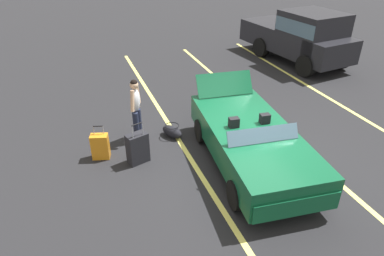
% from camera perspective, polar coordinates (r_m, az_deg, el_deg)
% --- Properties ---
extents(ground_plane, '(80.00, 80.00, 0.00)m').
position_cam_1_polar(ground_plane, '(8.18, 9.43, -5.90)').
color(ground_plane, black).
extents(lot_line_near, '(18.00, 0.12, 0.01)m').
position_cam_1_polar(lot_line_near, '(7.74, 1.45, -7.78)').
color(lot_line_near, '#EAE066').
rests_on(lot_line_near, ground_plane).
extents(lot_line_mid, '(18.00, 0.12, 0.01)m').
position_cam_1_polar(lot_line_mid, '(8.92, 17.86, -3.78)').
color(lot_line_mid, '#EAE066').
rests_on(lot_line_mid, ground_plane).
extents(convertible_car, '(4.37, 2.17, 1.49)m').
position_cam_1_polar(convertible_car, '(7.71, 10.35, -3.15)').
color(convertible_car, '#0F4C2D').
rests_on(convertible_car, ground_plane).
extents(suitcase_large_black, '(0.41, 0.54, 1.05)m').
position_cam_1_polar(suitcase_large_black, '(8.05, -9.00, -3.30)').
color(suitcase_large_black, black).
rests_on(suitcase_large_black, ground_plane).
extents(suitcase_medium_bright, '(0.35, 0.45, 0.84)m').
position_cam_1_polar(suitcase_medium_bright, '(8.41, -14.94, -2.97)').
color(suitcase_medium_bright, orange).
rests_on(suitcase_medium_bright, ground_plane).
extents(duffel_bag, '(0.71, 0.56, 0.34)m').
position_cam_1_polar(duffel_bag, '(9.04, -3.31, -0.56)').
color(duffel_bag, black).
rests_on(duffel_bag, ground_plane).
extents(traveler_person, '(0.56, 0.39, 1.65)m').
position_cam_1_polar(traveler_person, '(8.67, -9.26, 3.46)').
color(traveler_person, '#1E2338').
rests_on(traveler_person, ground_plane).
extents(parked_pickup_truck_near, '(5.20, 2.58, 2.10)m').
position_cam_1_polar(parked_pickup_truck_near, '(14.87, 17.76, 14.34)').
color(parked_pickup_truck_near, black).
rests_on(parked_pickup_truck_near, ground_plane).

